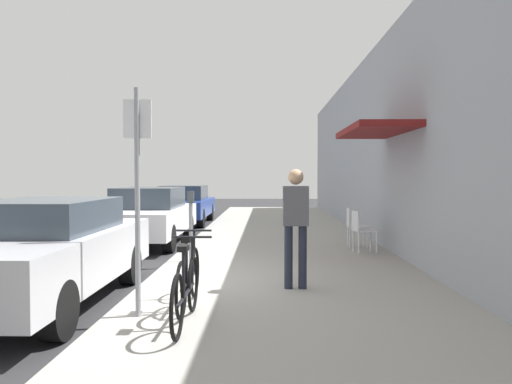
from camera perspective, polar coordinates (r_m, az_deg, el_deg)
The scene contains 13 objects.
ground_plane at distance 8.05m, azimuth -12.46°, elevation -10.56°, with size 60.00×60.00×0.00m, color #2D2D30.
sidewalk_slab at distance 9.79m, azimuth 3.45°, elevation -7.94°, with size 4.50×32.00×0.12m, color #9E9B93.
building_facade at distance 10.06m, azimuth 17.31°, elevation 5.84°, with size 1.40×32.00×4.88m.
parked_car_0 at distance 7.22m, azimuth -23.23°, elevation -6.16°, with size 1.80×4.40×1.41m.
parked_car_1 at distance 12.85m, azimuth -12.18°, elevation -2.60°, with size 1.80×4.40×1.43m.
parked_car_2 at distance 18.15m, azimuth -8.24°, elevation -1.37°, with size 1.80×4.40×1.38m.
parking_meter at distance 9.43m, azimuth -7.47°, elevation -3.26°, with size 0.12×0.10×1.32m.
street_sign at distance 5.82m, azimuth -13.40°, elevation 0.97°, with size 0.32×0.06×2.60m.
bicycle_0 at distance 5.53m, azimuth -8.02°, elevation -11.18°, with size 0.46×1.71×0.90m.
bicycle_1 at distance 6.21m, azimuth -7.71°, elevation -9.72°, with size 0.46×1.71×0.90m.
cafe_chair_0 at distance 10.67m, azimuth 11.92°, elevation -4.11°, with size 0.49×0.49×0.87m.
cafe_chair_1 at distance 11.51m, azimuth 11.13°, elevation -3.68°, with size 0.45×0.45×0.87m.
pedestrian_standing at distance 7.10m, azimuth 4.55°, elevation -3.04°, with size 0.36×0.22×1.70m.
Camera 1 is at (1.86, -7.64, 1.72)m, focal length 35.01 mm.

